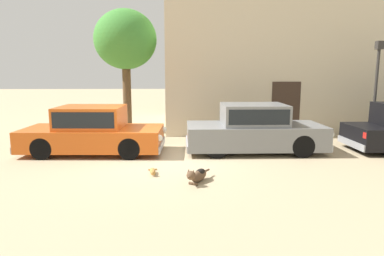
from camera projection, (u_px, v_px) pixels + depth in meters
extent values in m
plane|color=tan|center=(160.00, 161.00, 9.49)|extent=(80.00, 80.00, 0.00)
cube|color=#D15619|center=(94.00, 138.00, 10.38)|extent=(4.23, 1.95, 0.63)
cube|color=#D15619|center=(91.00, 117.00, 10.27)|extent=(1.97, 1.62, 0.66)
cube|color=black|center=(91.00, 117.00, 10.27)|extent=(1.82, 1.63, 0.46)
cube|color=#999BA0|center=(161.00, 145.00, 10.40)|extent=(0.19, 1.76, 0.20)
cube|color=#999BA0|center=(27.00, 144.00, 10.42)|extent=(0.19, 1.76, 0.20)
sphere|color=silver|center=(164.00, 129.00, 11.05)|extent=(0.20, 0.20, 0.20)
sphere|color=silver|center=(159.00, 138.00, 9.63)|extent=(0.20, 0.20, 0.20)
cube|color=red|center=(38.00, 129.00, 11.13)|extent=(0.05, 0.18, 0.18)
cube|color=red|center=(13.00, 138.00, 9.59)|extent=(0.05, 0.18, 0.18)
cylinder|color=black|center=(138.00, 138.00, 11.18)|extent=(0.64, 0.22, 0.63)
cylinder|color=black|center=(129.00, 149.00, 9.61)|extent=(0.64, 0.22, 0.63)
cylinder|color=black|center=(63.00, 138.00, 11.19)|extent=(0.64, 0.22, 0.63)
cylinder|color=black|center=(42.00, 149.00, 9.62)|extent=(0.64, 0.22, 0.63)
cube|color=slate|center=(254.00, 136.00, 10.56)|extent=(4.18, 1.81, 0.71)
cube|color=slate|center=(254.00, 114.00, 10.44)|extent=(1.92, 1.56, 0.63)
cube|color=black|center=(254.00, 114.00, 10.44)|extent=(1.77, 1.58, 0.44)
cube|color=#999BA0|center=(319.00, 143.00, 10.66)|extent=(0.12, 1.77, 0.20)
cube|color=#999BA0|center=(188.00, 144.00, 10.53)|extent=(0.12, 1.77, 0.20)
sphere|color=silver|center=(312.00, 126.00, 11.31)|extent=(0.20, 0.20, 0.20)
sphere|color=silver|center=(331.00, 134.00, 9.88)|extent=(0.20, 0.20, 0.20)
cube|color=red|center=(188.00, 126.00, 11.23)|extent=(0.04, 0.18, 0.18)
cube|color=red|center=(189.00, 135.00, 9.69)|extent=(0.04, 0.18, 0.18)
cylinder|color=black|center=(286.00, 136.00, 11.42)|extent=(0.67, 0.20, 0.67)
cylinder|color=black|center=(303.00, 146.00, 9.83)|extent=(0.67, 0.20, 0.67)
cylinder|color=black|center=(212.00, 136.00, 11.34)|extent=(0.67, 0.20, 0.67)
cylinder|color=black|center=(217.00, 147.00, 9.75)|extent=(0.67, 0.20, 0.67)
cube|color=#999BA0|center=(352.00, 143.00, 10.61)|extent=(0.13, 1.67, 0.20)
cube|color=red|center=(342.00, 127.00, 11.27)|extent=(0.04, 0.18, 0.18)
cube|color=red|center=(365.00, 135.00, 9.83)|extent=(0.04, 0.18, 0.18)
cylinder|color=black|center=(367.00, 136.00, 11.37)|extent=(0.66, 0.20, 0.66)
cube|color=beige|center=(309.00, 20.00, 15.80)|extent=(13.16, 6.87, 9.75)
cube|color=#38281E|center=(286.00, 109.00, 12.97)|extent=(1.10, 0.02, 2.10)
cylinder|color=brown|center=(195.00, 184.00, 7.45)|extent=(0.12, 0.10, 0.06)
cylinder|color=brown|center=(191.00, 183.00, 7.51)|extent=(0.12, 0.10, 0.06)
ellipsoid|color=brown|center=(199.00, 176.00, 7.71)|extent=(0.48, 0.64, 0.27)
ellipsoid|color=black|center=(200.00, 172.00, 7.74)|extent=(0.33, 0.39, 0.15)
sphere|color=brown|center=(191.00, 175.00, 7.36)|extent=(0.20, 0.20, 0.20)
cone|color=brown|center=(189.00, 177.00, 7.27)|extent=(0.15, 0.15, 0.11)
cone|color=brown|center=(193.00, 172.00, 7.31)|extent=(0.10, 0.10, 0.09)
cone|color=brown|center=(189.00, 171.00, 7.37)|extent=(0.10, 0.10, 0.09)
cylinder|color=brown|center=(207.00, 170.00, 8.04)|extent=(0.15, 0.22, 0.06)
ellipsoid|color=#B77F3D|center=(153.00, 171.00, 8.30)|extent=(0.19, 0.40, 0.13)
sphere|color=#B77F3D|center=(153.00, 173.00, 8.07)|extent=(0.11, 0.11, 0.11)
cone|color=#B77F3D|center=(154.00, 171.00, 8.07)|extent=(0.05, 0.05, 0.05)
cone|color=#B77F3D|center=(152.00, 171.00, 8.06)|extent=(0.05, 0.05, 0.05)
cylinder|color=#B77F3D|center=(153.00, 169.00, 8.59)|extent=(0.22, 0.07, 0.04)
cylinder|color=#2D2B28|center=(375.00, 96.00, 11.91)|extent=(0.10, 0.10, 3.23)
cube|color=#2D2B28|center=(380.00, 45.00, 11.62)|extent=(0.22, 0.22, 0.28)
sphere|color=silver|center=(380.00, 45.00, 11.62)|extent=(0.18, 0.18, 0.18)
cylinder|color=brown|center=(127.00, 98.00, 13.65)|extent=(0.33, 0.33, 2.81)
ellipsoid|color=#3D8433|center=(125.00, 39.00, 13.26)|extent=(2.45, 2.21, 2.33)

